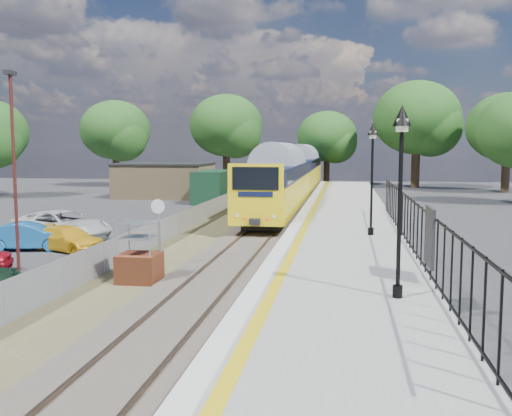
% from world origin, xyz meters
% --- Properties ---
extents(ground, '(120.00, 120.00, 0.00)m').
position_xyz_m(ground, '(0.00, 0.00, 0.00)').
color(ground, '#2D2D30').
rests_on(ground, ground).
extents(track_bed, '(5.90, 80.00, 0.29)m').
position_xyz_m(track_bed, '(-0.47, 9.67, 0.09)').
color(track_bed, '#473F38').
rests_on(track_bed, ground).
extents(platform, '(5.00, 70.00, 0.90)m').
position_xyz_m(platform, '(4.20, 8.00, 0.45)').
color(platform, gray).
rests_on(platform, ground).
extents(platform_edge, '(0.90, 70.00, 0.01)m').
position_xyz_m(platform_edge, '(2.14, 8.00, 0.90)').
color(platform_edge, silver).
rests_on(platform_edge, platform).
extents(victorian_lamp_south, '(0.44, 0.44, 4.60)m').
position_xyz_m(victorian_lamp_south, '(5.50, -4.00, 4.30)').
color(victorian_lamp_south, black).
rests_on(victorian_lamp_south, platform).
extents(victorian_lamp_north, '(0.44, 0.44, 4.60)m').
position_xyz_m(victorian_lamp_north, '(5.30, 6.00, 4.30)').
color(victorian_lamp_north, black).
rests_on(victorian_lamp_north, platform).
extents(palisade_fence, '(0.12, 26.00, 2.00)m').
position_xyz_m(palisade_fence, '(6.55, 2.24, 1.84)').
color(palisade_fence, black).
rests_on(palisade_fence, platform).
extents(wire_fence, '(0.06, 52.00, 1.20)m').
position_xyz_m(wire_fence, '(-4.20, 12.00, 0.60)').
color(wire_fence, '#999EA3').
rests_on(wire_fence, ground).
extents(outbuilding, '(10.80, 10.10, 3.12)m').
position_xyz_m(outbuilding, '(-10.91, 31.21, 1.52)').
color(outbuilding, '#A1865B').
rests_on(outbuilding, ground).
extents(tree_line, '(56.80, 43.80, 11.88)m').
position_xyz_m(tree_line, '(1.40, 42.00, 6.61)').
color(tree_line, '#332319').
rests_on(tree_line, ground).
extents(train, '(2.82, 40.83, 3.51)m').
position_xyz_m(train, '(0.00, 29.42, 2.34)').
color(train, yellow).
rests_on(train, ground).
extents(brick_plinth, '(1.31, 1.31, 2.10)m').
position_xyz_m(brick_plinth, '(-2.50, -0.01, 1.01)').
color(brick_plinth, brown).
rests_on(brick_plinth, ground).
extents(speed_sign, '(0.53, 0.11, 2.63)m').
position_xyz_m(speed_sign, '(-2.54, 2.11, 1.77)').
color(speed_sign, '#999EA3').
rests_on(speed_sign, ground).
extents(carpark_lamp, '(0.25, 0.50, 7.22)m').
position_xyz_m(carpark_lamp, '(-7.62, 1.22, 4.11)').
color(carpark_lamp, '#471B17').
rests_on(carpark_lamp, ground).
extents(car_blue, '(3.90, 2.11, 1.22)m').
position_xyz_m(car_blue, '(-9.53, 5.17, 0.61)').
color(car_blue, '#1B61A4').
rests_on(car_blue, ground).
extents(car_yellow, '(4.01, 2.86, 1.08)m').
position_xyz_m(car_yellow, '(-7.72, 5.23, 0.54)').
color(car_yellow, yellow).
rests_on(car_yellow, ground).
extents(car_white, '(5.69, 3.90, 1.45)m').
position_xyz_m(car_white, '(-9.39, 7.92, 0.72)').
color(car_white, silver).
rests_on(car_white, ground).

